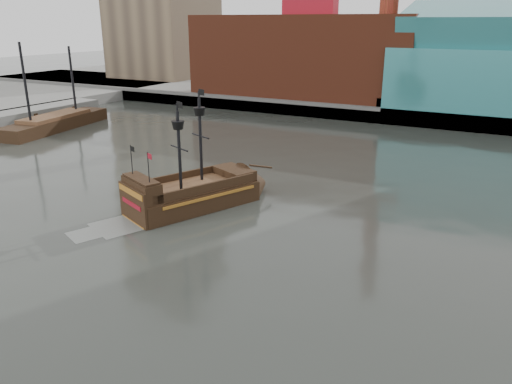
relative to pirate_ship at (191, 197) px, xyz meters
The scene contains 5 objects.
ground 18.61m from the pirate_ship, 58.15° to the right, with size 400.00×400.00×0.00m, color #242723.
promenade_far 76.84m from the pirate_ship, 82.67° to the left, with size 220.00×60.00×2.00m, color slate.
seawall 47.74m from the pirate_ship, 78.15° to the left, with size 220.00×1.00×2.60m, color #4C4C49.
pirate_ship is the anchor object (origin of this frame).
docked_vessel 42.49m from the pirate_ship, 154.50° to the left, with size 7.86×20.83×13.84m.
Camera 1 is at (15.24, -18.68, 15.97)m, focal length 35.00 mm.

